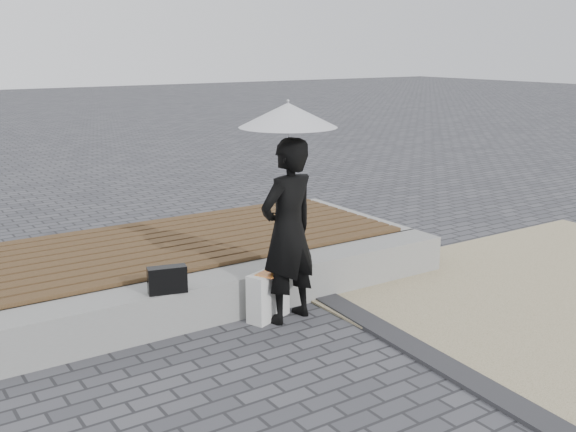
{
  "coord_description": "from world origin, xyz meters",
  "views": [
    {
      "loc": [
        -3.05,
        -3.82,
        2.49
      ],
      "look_at": [
        0.27,
        1.16,
        1.0
      ],
      "focal_mm": 42.43,
      "sensor_mm": 36.0,
      "label": 1
    }
  ],
  "objects_px": {
    "canvas_tote": "(268,295)",
    "seating_ledge": "(239,291)",
    "woman": "(288,231)",
    "parasol": "(288,115)",
    "handbag": "(167,280)"
  },
  "relations": [
    {
      "from": "seating_ledge",
      "to": "parasol",
      "type": "distance_m",
      "value": 1.79
    },
    {
      "from": "handbag",
      "to": "canvas_tote",
      "type": "relative_size",
      "value": 0.73
    },
    {
      "from": "woman",
      "to": "parasol",
      "type": "bearing_deg",
      "value": 168.3
    },
    {
      "from": "handbag",
      "to": "canvas_tote",
      "type": "distance_m",
      "value": 0.99
    },
    {
      "from": "seating_ledge",
      "to": "handbag",
      "type": "xyz_separation_m",
      "value": [
        -0.81,
        -0.17,
        0.32
      ]
    },
    {
      "from": "woman",
      "to": "parasol",
      "type": "relative_size",
      "value": 1.54
    },
    {
      "from": "parasol",
      "to": "handbag",
      "type": "bearing_deg",
      "value": 165.61
    },
    {
      "from": "seating_ledge",
      "to": "parasol",
      "type": "relative_size",
      "value": 4.47
    },
    {
      "from": "woman",
      "to": "parasol",
      "type": "distance_m",
      "value": 1.05
    },
    {
      "from": "seating_ledge",
      "to": "woman",
      "type": "xyz_separation_m",
      "value": [
        0.27,
        -0.44,
        0.66
      ]
    },
    {
      "from": "canvas_tote",
      "to": "seating_ledge",
      "type": "bearing_deg",
      "value": 91.19
    },
    {
      "from": "parasol",
      "to": "handbag",
      "type": "distance_m",
      "value": 1.78
    },
    {
      "from": "handbag",
      "to": "canvas_tote",
      "type": "height_order",
      "value": "handbag"
    },
    {
      "from": "parasol",
      "to": "canvas_tote",
      "type": "xyz_separation_m",
      "value": [
        -0.15,
        0.12,
        -1.68
      ]
    },
    {
      "from": "canvas_tote",
      "to": "handbag",
      "type": "bearing_deg",
      "value": 149.96
    }
  ]
}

